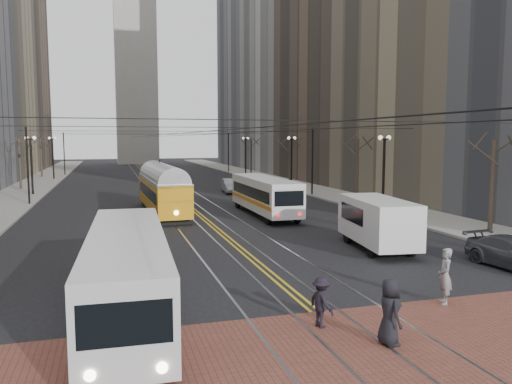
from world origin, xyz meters
TOP-DOWN VIEW (x-y plane):
  - ground at (0.00, 0.00)m, footprint 260.00×260.00m
  - sidewalk_left at (-15.00, 45.00)m, footprint 5.00×140.00m
  - sidewalk_right at (15.00, 45.00)m, footprint 5.00×140.00m
  - crosswalk_band at (0.00, -4.00)m, footprint 25.00×6.00m
  - streetcar_rails at (0.00, 45.00)m, footprint 4.80×130.00m
  - centre_lines at (0.00, 45.00)m, footprint 0.42×130.00m
  - building_right_mid at (25.50, 46.00)m, footprint 16.00×20.00m
  - building_right_midfar at (27.50, 66.00)m, footprint 20.00×20.00m
  - building_right_far at (25.50, 86.00)m, footprint 16.00×20.00m
  - clock_tower at (0.00, 102.00)m, footprint 12.00×12.00m
  - lamp_posts at (-0.00, 28.75)m, footprint 27.60×57.20m
  - street_trees at (0.00, 35.25)m, footprint 31.68×53.28m
  - trolley_wires at (0.00, 34.83)m, footprint 25.96×120.00m
  - transit_bus at (-5.88, 0.17)m, footprint 2.71×10.99m
  - streetcar at (-2.50, 22.38)m, footprint 2.72×12.44m
  - rear_bus at (4.59, 19.26)m, footprint 2.32×10.57m
  - cargo_van at (6.68, 6.67)m, footprint 3.02×6.10m
  - sedan_grey at (5.47, 22.58)m, footprint 2.52×4.90m
  - sedan_silver at (5.81, 34.97)m, footprint 1.94×4.57m
  - pedestrian_a at (0.90, -3.97)m, footprint 0.63×0.93m
  - pedestrian_b at (4.54, -1.50)m, footprint 0.71×0.83m
  - pedestrian_d at (-0.36, -2.26)m, footprint 0.80×1.10m

SIDE VIEW (x-z plane):
  - ground at x=0.00m, z-range 0.00..0.00m
  - streetcar_rails at x=0.00m, z-range 0.00..0.01m
  - crosswalk_band at x=0.00m, z-range 0.00..0.01m
  - centre_lines at x=0.00m, z-range 0.01..0.01m
  - sidewalk_left at x=-15.00m, z-range 0.00..0.15m
  - sidewalk_right at x=15.00m, z-range 0.00..0.15m
  - sedan_silver at x=5.81m, z-range 0.00..1.47m
  - pedestrian_d at x=-0.36m, z-range 0.01..1.53m
  - sedan_grey at x=5.47m, z-range 0.00..1.59m
  - pedestrian_a at x=0.90m, z-range 0.01..1.85m
  - pedestrian_b at x=4.54m, z-range 0.01..1.94m
  - cargo_van at x=6.68m, z-range 0.00..2.59m
  - transit_bus at x=-5.88m, z-range 0.00..2.73m
  - rear_bus at x=4.59m, z-range 0.00..2.76m
  - streetcar at x=-2.50m, z-range 0.00..2.91m
  - street_trees at x=0.00m, z-range 0.00..5.60m
  - lamp_posts at x=0.00m, z-range 0.00..5.60m
  - trolley_wires at x=0.00m, z-range 0.47..7.07m
  - building_right_mid at x=25.50m, z-range 0.00..34.00m
  - building_right_far at x=25.50m, z-range 0.00..40.00m
  - building_right_midfar at x=27.50m, z-range 0.00..52.00m
  - clock_tower at x=0.00m, z-range 2.96..68.96m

